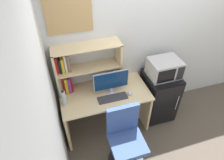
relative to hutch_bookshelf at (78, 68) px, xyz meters
The scene contains 11 objects.
wall_back 1.63m from the hutch_bookshelf, ahead, with size 6.40×0.04×2.60m, color silver.
desk 0.72m from the hutch_bookshelf, 33.61° to the right, with size 1.31×0.68×0.78m.
hutch_bookshelf is the anchor object (origin of this frame).
monitor 0.50m from the hutch_bookshelf, 29.34° to the right, with size 0.51×0.18×0.38m.
keyboard 0.64m from the hutch_bookshelf, 42.03° to the right, with size 0.43×0.14×0.02m, color #333338.
computer_mouse 0.83m from the hutch_bookshelf, 27.42° to the right, with size 0.06×0.09×0.04m, color silver.
water_bottle 0.45m from the hutch_bookshelf, 135.69° to the right, with size 0.06×0.06×0.25m.
mini_fridge 1.47m from the hutch_bookshelf, ahead, with size 0.51×0.57×0.87m.
microwave 1.29m from the hutch_bookshelf, ahead, with size 0.46×0.38×0.28m.
desk_chair 1.20m from the hutch_bookshelf, 64.08° to the right, with size 0.52×0.52×0.97m.
wall_corkboard 0.73m from the hutch_bookshelf, 95.90° to the left, with size 0.57×0.02×0.46m, color tan.
Camera 1 is at (-1.41, -2.34, 2.75)m, focal length 30.94 mm.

